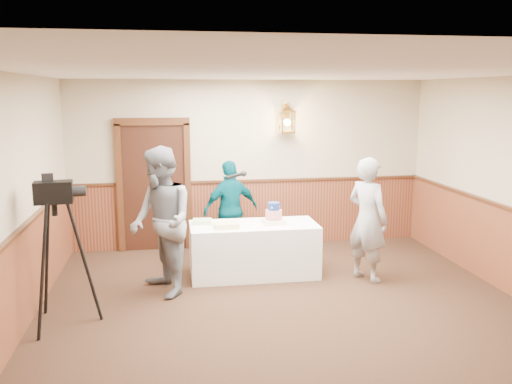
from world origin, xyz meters
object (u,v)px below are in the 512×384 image
interviewer (161,222)px  baker (368,219)px  sheet_cake_green (202,222)px  tv_camera_rig (58,261)px  tiered_cake (274,215)px  assistant_p (231,210)px  display_table (254,250)px  sheet_cake_yellow (226,225)px

interviewer → baker: interviewer is taller
sheet_cake_green → tv_camera_rig: size_ratio=0.16×
tiered_cake → assistant_p: assistant_p is taller
assistant_p → tv_camera_rig: 3.09m
display_table → sheet_cake_yellow: 0.60m
tv_camera_rig → sheet_cake_yellow: bearing=23.8°
assistant_p → tv_camera_rig: bearing=27.5°
display_table → baker: baker is taller
display_table → sheet_cake_green: sheet_cake_green is taller
display_table → baker: 1.66m
tiered_cake → sheet_cake_green: 1.02m
display_table → sheet_cake_yellow: size_ratio=5.50×
sheet_cake_green → assistant_p: assistant_p is taller
tiered_cake → sheet_cake_yellow: (-0.69, -0.15, -0.09)m
sheet_cake_yellow → interviewer: bearing=-155.3°
display_table → tiered_cake: size_ratio=5.82×
tiered_cake → display_table: bearing=178.7°
sheet_cake_yellow → assistant_p: size_ratio=0.21×
assistant_p → sheet_cake_yellow: bearing=62.4°
interviewer → tv_camera_rig: (-1.13, -0.76, -0.23)m
sheet_cake_yellow → sheet_cake_green: 0.43m
display_table → sheet_cake_yellow: (-0.41, -0.15, 0.41)m
interviewer → display_table: bearing=92.7°
interviewer → assistant_p: size_ratio=1.24×
display_table → tiered_cake: (0.29, -0.01, 0.49)m
baker → interviewer: bearing=60.7°
sheet_cake_yellow → baker: baker is taller
baker → tv_camera_rig: baker is taller
sheet_cake_yellow → assistant_p: assistant_p is taller
baker → assistant_p: (-1.75, 1.31, -0.09)m
baker → tv_camera_rig: 4.03m
assistant_p → tv_camera_rig: (-2.19, -2.19, -0.04)m
display_table → tv_camera_rig: tv_camera_rig is taller
assistant_p → display_table: bearing=87.1°
tiered_cake → tv_camera_rig: 3.00m
sheet_cake_green → tiered_cake: bearing=-8.5°
tiered_cake → assistant_p: 1.02m
sheet_cake_green → display_table: bearing=-11.3°
sheet_cake_green → baker: 2.32m
assistant_p → tv_camera_rig: size_ratio=0.95×
sheet_cake_yellow → baker: bearing=-8.6°
tiered_cake → assistant_p: (-0.51, 0.87, -0.09)m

